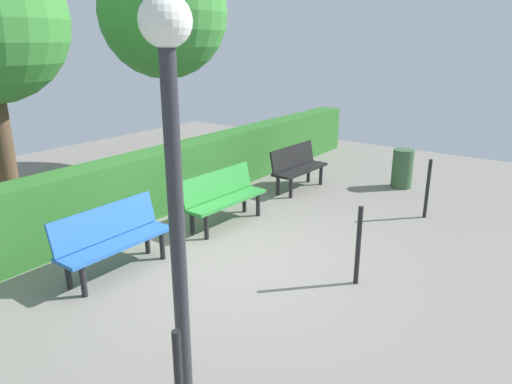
% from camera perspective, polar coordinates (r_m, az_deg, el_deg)
% --- Properties ---
extents(ground_plane, '(16.26, 16.26, 0.00)m').
position_cam_1_polar(ground_plane, '(6.48, -3.45, -8.11)').
color(ground_plane, gray).
extents(bench_black, '(1.41, 0.53, 0.86)m').
position_cam_1_polar(bench_black, '(9.33, 5.03, 3.20)').
color(bench_black, black).
rests_on(bench_black, ground_plane).
extents(bench_green, '(1.57, 0.54, 0.86)m').
position_cam_1_polar(bench_green, '(7.52, -4.03, -0.39)').
color(bench_green, '#2D8C38').
rests_on(bench_green, ground_plane).
extents(bench_blue, '(1.53, 0.49, 0.86)m').
position_cam_1_polar(bench_blue, '(6.22, -17.00, -5.20)').
color(bench_blue, blue).
rests_on(bench_blue, ground_plane).
extents(hedge_row, '(12.26, 0.52, 1.08)m').
position_cam_1_polar(hedge_row, '(8.36, -10.55, 1.67)').
color(hedge_row, '#2D6B28').
rests_on(hedge_row, ground_plane).
extents(tree_near, '(2.70, 2.70, 4.73)m').
position_cam_1_polar(tree_near, '(10.70, -11.16, 20.40)').
color(tree_near, brown).
rests_on(tree_near, ground_plane).
extents(railing_post_near, '(0.06, 0.06, 1.00)m').
position_cam_1_polar(railing_post_near, '(8.27, 20.05, 0.36)').
color(railing_post_near, black).
rests_on(railing_post_near, ground_plane).
extents(railing_post_mid, '(0.06, 0.06, 1.00)m').
position_cam_1_polar(railing_post_mid, '(5.79, 12.28, -6.37)').
color(railing_post_mid, black).
rests_on(railing_post_mid, ground_plane).
extents(lamp_post, '(0.36, 0.36, 3.15)m').
position_cam_1_polar(lamp_post, '(3.38, -10.20, 7.38)').
color(lamp_post, '#2D2D33').
rests_on(lamp_post, ground_plane).
extents(trash_bin, '(0.41, 0.41, 0.78)m').
position_cam_1_polar(trash_bin, '(9.87, 17.30, 2.74)').
color(trash_bin, '#385938').
rests_on(trash_bin, ground_plane).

